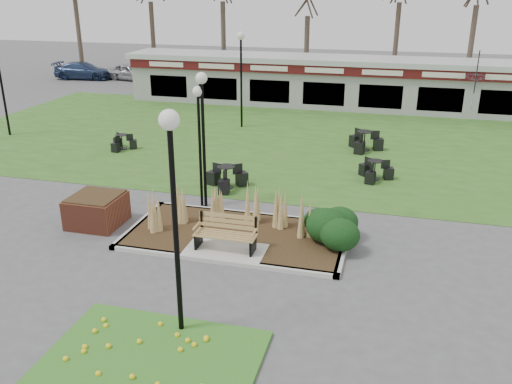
% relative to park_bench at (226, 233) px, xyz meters
% --- Properties ---
extents(ground, '(100.00, 100.00, 0.00)m').
position_rel_park_bench_xyz_m(ground, '(0.00, -0.25, -0.59)').
color(ground, '#515154').
rests_on(ground, ground).
extents(lawn, '(34.00, 16.00, 0.02)m').
position_rel_park_bench_xyz_m(lawn, '(0.00, 11.75, -0.58)').
color(lawn, '#2F5A1C').
rests_on(lawn, ground).
extents(flower_bed, '(4.20, 3.00, 0.16)m').
position_rel_park_bench_xyz_m(flower_bed, '(0.00, -4.85, -0.52)').
color(flower_bed, '#2A651D').
rests_on(flower_bed, ground).
extents(planting_bed, '(6.75, 3.40, 1.27)m').
position_rel_park_bench_xyz_m(planting_bed, '(1.27, 1.10, -0.22)').
color(planting_bed, '#301D13').
rests_on(planting_bed, ground).
extents(park_bench, '(1.70, 0.66, 0.93)m').
position_rel_park_bench_xyz_m(park_bench, '(0.00, 0.00, 0.00)').
color(park_bench, '#AA864C').
rests_on(park_bench, ground).
extents(brick_planter, '(1.50, 1.50, 0.95)m').
position_rel_park_bench_xyz_m(brick_planter, '(-4.40, 0.75, -0.11)').
color(brick_planter, brown).
rests_on(brick_planter, ground).
extents(food_pavilion, '(24.60, 3.40, 2.90)m').
position_rel_park_bench_xyz_m(food_pavilion, '(0.00, 19.71, 0.89)').
color(food_pavilion, '#9C9C9F').
rests_on(food_pavilion, ground).
extents(lamp_post_near_left, '(0.40, 0.40, 4.80)m').
position_rel_park_bench_xyz_m(lamp_post_near_left, '(0.19, -3.74, 2.91)').
color(lamp_post_near_left, black).
rests_on(lamp_post_near_left, ground).
extents(lamp_post_near_right, '(0.37, 0.37, 4.42)m').
position_rel_park_bench_xyz_m(lamp_post_near_right, '(-1.67, 2.95, 2.63)').
color(lamp_post_near_right, black).
rests_on(lamp_post_near_right, ground).
extents(lamp_post_mid_left, '(0.33, 0.33, 3.98)m').
position_rel_park_bench_xyz_m(lamp_post_mid_left, '(-1.81, 2.96, 2.31)').
color(lamp_post_mid_left, black).
rests_on(lamp_post_mid_left, ground).
extents(lamp_post_mid_right, '(0.39, 0.39, 4.74)m').
position_rel_park_bench_xyz_m(lamp_post_mid_right, '(-3.50, 13.45, 2.87)').
color(lamp_post_mid_right, black).
rests_on(lamp_post_mid_right, ground).
extents(bistro_set_a, '(1.53, 1.45, 0.82)m').
position_rel_park_bench_xyz_m(bistro_set_a, '(-1.53, 4.75, -0.30)').
color(bistro_set_a, black).
rests_on(bistro_set_a, ground).
extents(bistro_set_b, '(1.24, 1.15, 0.66)m').
position_rel_park_bench_xyz_m(bistro_set_b, '(-7.52, 8.22, -0.35)').
color(bistro_set_b, black).
rests_on(bistro_set_b, ground).
extents(bistro_set_c, '(1.56, 1.55, 0.86)m').
position_rel_park_bench_xyz_m(bistro_set_c, '(2.91, 10.83, -0.28)').
color(bistro_set_c, black).
rests_on(bistro_set_c, ground).
extents(bistro_set_d, '(1.35, 1.33, 0.74)m').
position_rel_park_bench_xyz_m(bistro_set_d, '(3.58, 7.04, -0.32)').
color(bistro_set_d, black).
rests_on(bistro_set_d, ground).
extents(patio_umbrella, '(2.66, 2.69, 2.62)m').
position_rel_park_bench_xyz_m(patio_umbrella, '(8.00, 17.75, 1.07)').
color(patio_umbrella, black).
rests_on(patio_umbrella, ground).
extents(car_silver, '(3.87, 2.24, 1.24)m').
position_rel_park_bench_xyz_m(car_silver, '(-15.78, 25.11, 0.03)').
color(car_silver, '#A4A4A8').
rests_on(car_silver, ground).
extents(car_black, '(5.26, 2.77, 1.65)m').
position_rel_park_bench_xyz_m(car_black, '(-8.98, 23.38, 0.24)').
color(car_black, black).
rests_on(car_black, ground).
extents(car_blue, '(4.62, 2.31, 1.29)m').
position_rel_park_bench_xyz_m(car_blue, '(-19.47, 24.70, 0.06)').
color(car_blue, navy).
rests_on(car_blue, ground).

